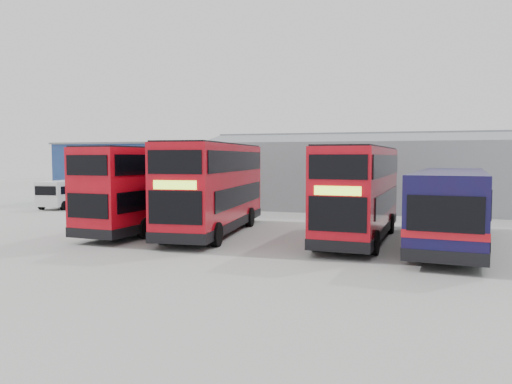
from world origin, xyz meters
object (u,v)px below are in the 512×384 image
object	(u,v)px
double_decker_centre	(214,189)
panel_van	(65,193)
single_decker_blue	(450,209)
double_decker_left	(153,189)
maintenance_shed	(404,174)
double_decker_right	(360,194)
office_block	(141,173)

from	to	relation	value
double_decker_centre	panel_van	bearing A→B (deg)	146.83
panel_van	single_decker_blue	bearing A→B (deg)	-22.17
double_decker_left	double_decker_centre	xyz separation A→B (m)	(3.50, 0.03, 0.09)
maintenance_shed	double_decker_left	bearing A→B (deg)	-127.05
double_decker_centre	double_decker_right	world-z (taller)	double_decker_centre
double_decker_left	double_decker_centre	distance (m)	3.50
double_decker_right	office_block	bearing A→B (deg)	147.62
double_decker_centre	panel_van	distance (m)	18.05
double_decker_right	single_decker_blue	distance (m)	4.05
maintenance_shed	double_decker_centre	world-z (taller)	maintenance_shed
maintenance_shed	double_decker_right	size ratio (longest dim) A/B	2.89
office_block	maintenance_shed	distance (m)	22.09
single_decker_blue	double_decker_left	bearing A→B (deg)	4.61
office_block	double_decker_right	world-z (taller)	office_block
double_decker_left	panel_van	size ratio (longest dim) A/B	2.14
panel_van	double_decker_centre	bearing A→B (deg)	-32.49
double_decker_centre	double_decker_right	distance (m)	7.36
maintenance_shed	office_block	bearing A→B (deg)	-174.79
maintenance_shed	double_decker_centre	size ratio (longest dim) A/B	2.75
double_decker_centre	panel_van	xyz separation A→B (m)	(-15.92, 8.43, -1.12)
double_decker_left	double_decker_centre	size ratio (longest dim) A/B	0.96
double_decker_centre	double_decker_right	bearing A→B (deg)	-4.38
single_decker_blue	panel_van	world-z (taller)	single_decker_blue
office_block	single_decker_blue	bearing A→B (deg)	-31.42
maintenance_shed	double_decker_left	world-z (taller)	maintenance_shed
maintenance_shed	double_decker_right	xyz separation A→B (m)	(-1.72, -16.51, -0.41)
maintenance_shed	double_decker_left	distance (m)	20.88
office_block	double_decker_centre	bearing A→B (deg)	-48.52
double_decker_left	single_decker_blue	distance (m)	14.87
double_decker_centre	panel_van	world-z (taller)	double_decker_centre
double_decker_left	double_decker_right	distance (m)	10.86
maintenance_shed	single_decker_blue	world-z (taller)	maintenance_shed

